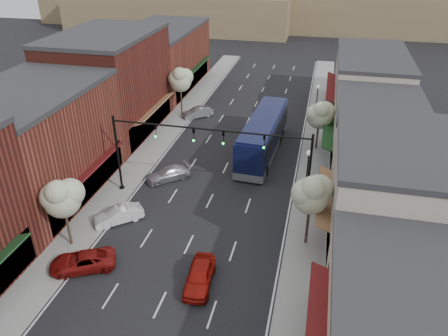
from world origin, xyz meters
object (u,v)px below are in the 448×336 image
Objects in this scene: coach_bus at (263,135)px; parked_car_a at (83,261)px; red_hatchback at (199,276)px; parked_car_b at (118,215)px; parked_car_e at (198,113)px; signal_mast_left at (143,145)px; lamp_post_near at (308,166)px; tree_left_far at (180,79)px; lamp_post_far at (317,97)px; tree_left_near at (62,197)px; signal_mast_right at (279,160)px; parked_car_c at (168,174)px; tree_right_near at (312,193)px; tree_right_far at (320,114)px.

coach_bus is 22.00m from parked_car_a.
coach_bus is at bearing 82.03° from red_hatchback.
parked_car_b is 1.02× the size of parked_car_e.
lamp_post_near is (13.42, 2.50, -1.62)m from signal_mast_left.
lamp_post_far is (16.05, 2.06, -1.60)m from tree_left_far.
tree_left_far is 1.63× the size of parked_car_e.
tree_left_near reaches higher than coach_bus.
parked_car_e is (-9.19, 7.86, -1.43)m from coach_bus.
red_hatchback is 1.06× the size of parked_car_b.
signal_mast_right is 10.54m from coach_bus.
signal_mast_right is at bearing -96.22° from lamp_post_far.
parked_car_c is 15.20m from parked_car_e.
lamp_post_near is 13.76m from red_hatchback.
tree_right_near is 0.97× the size of tree_left_far.
tree_left_near is at bearing -108.10° from signal_mast_left.
coach_bus is at bearing -115.43° from lamp_post_far.
tree_right_far is 6.07m from coach_bus.
tree_right_near is at bearing -88.70° from lamp_post_far.
tree_right_far is 1.44× the size of parked_car_e.
coach_bus is (-2.64, 9.88, -2.58)m from signal_mast_right.
parked_car_c is at bearing -35.12° from parked_car_e.
lamp_post_far is 1.08× the size of parked_car_c.
tree_right_far is (2.73, 11.95, -0.63)m from signal_mast_right.
tree_right_near is 16.01m from tree_right_far.
signal_mast_right reaches higher than lamp_post_near.
parked_car_e is (-8.10, 27.46, -0.08)m from red_hatchback.
signal_mast_right is 1.85× the size of lamp_post_far.
signal_mast_left is at bearing 71.90° from tree_left_near.
parked_car_b is at bearing -159.08° from signal_mast_right.
tree_right_near is at bearing -65.66° from coach_bus.
signal_mast_left is at bearing -123.86° from lamp_post_far.
tree_left_far is 22.33m from lamp_post_near.
tree_right_far is 1.41× the size of parked_car_b.
red_hatchback is (7.52, -9.72, -3.92)m from signal_mast_left.
red_hatchback is (-3.72, -9.72, -3.92)m from signal_mast_right.
tree_left_far is 1.38× the size of lamp_post_near.
signal_mast_right is 1.51× the size of tree_right_far.
tree_right_near is 16.20m from parked_car_a.
signal_mast_left reaches higher than tree_left_far.
lamp_post_near and lamp_post_far have the same top height.
parked_car_c is at bearing -76.72° from tree_left_far.
signal_mast_right is 1.99× the size of parked_car_c.
lamp_post_near is 20.83m from parked_car_e.
parked_car_e is at bearing 85.45° from tree_left_near.
tree_left_near reaches higher than tree_right_far.
lamp_post_far is at bearing 7.30° from tree_left_far.
tree_left_near is (-16.60, -20.00, 0.23)m from tree_right_far.
signal_mast_left is 1.51× the size of tree_right_far.
signal_mast_right reaches higher than tree_left_near.
tree_left_far is 1.59× the size of parked_car_b.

